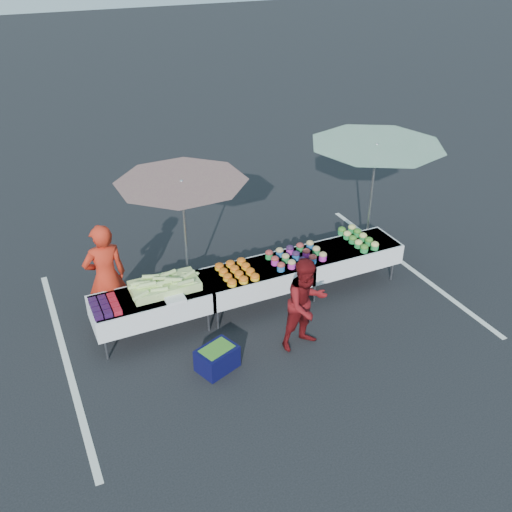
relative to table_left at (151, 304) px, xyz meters
name	(u,v)px	position (x,y,z in m)	size (l,w,h in m)	color
ground	(256,306)	(1.80, 0.00, -0.58)	(80.00, 80.00, 0.00)	black
stripe_left	(65,358)	(-1.40, 0.00, -0.58)	(0.10, 5.00, 0.00)	silver
stripe_right	(406,265)	(5.00, 0.00, -0.58)	(0.10, 5.00, 0.00)	silver
table_left	(151,304)	(0.00, 0.00, 0.00)	(1.86, 0.81, 0.75)	white
table_center	(256,277)	(1.80, 0.00, 0.00)	(1.86, 0.81, 0.75)	white
table_right	(347,255)	(3.60, 0.00, 0.00)	(1.86, 0.81, 0.75)	white
berry_punnets	(105,306)	(-0.71, -0.06, 0.21)	(0.40, 0.54, 0.08)	#220B2E
corn_pile	(165,285)	(0.25, 0.04, 0.26)	(1.16, 0.57, 0.26)	#B9E173
plastic_bags	(175,299)	(0.30, -0.30, 0.19)	(0.30, 0.25, 0.05)	white
carrot_bowls	(237,271)	(1.45, -0.01, 0.22)	(0.55, 0.69, 0.11)	yellow
potato_cups	(296,255)	(2.55, 0.00, 0.25)	(0.94, 0.58, 0.16)	#235FA4
bean_baskets	(358,238)	(3.86, 0.08, 0.24)	(0.36, 0.86, 0.15)	#238F40
vendor	(106,277)	(-0.55, 0.55, 0.33)	(0.66, 0.44, 1.82)	red
customer	(306,304)	(2.05, -1.24, 0.18)	(0.74, 0.58, 1.52)	maroon
umbrella_left	(182,192)	(0.87, 0.80, 1.42)	(2.77, 2.77, 2.21)	black
umbrella_right	(376,155)	(4.30, 0.40, 1.62)	(2.63, 2.63, 2.43)	black
storage_bin	(217,358)	(0.61, -1.19, -0.39)	(0.68, 0.59, 0.37)	#0B0C38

